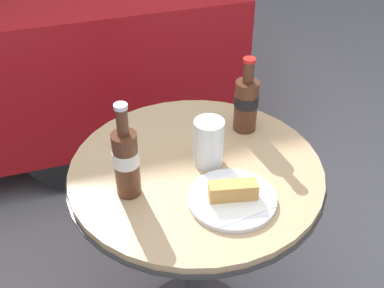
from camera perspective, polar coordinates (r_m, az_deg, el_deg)
The scene contains 5 objects.
bistro_table at distance 1.37m, azimuth 0.44°, elevation -8.13°, with size 0.68×0.68×0.71m.
cola_bottle_left at distance 1.36m, azimuth 6.44°, elevation 4.93°, with size 0.07×0.07×0.22m.
cola_bottle_right at distance 1.13m, azimuth -7.81°, elevation -1.92°, with size 0.06×0.06×0.25m.
drinking_glass at distance 1.23m, azimuth 2.00°, elevation -0.03°, with size 0.08×0.08×0.13m.
lunch_plate_near at distance 1.15m, azimuth 4.79°, elevation -6.25°, with size 0.21×0.21×0.06m.
Camera 1 is at (-0.31, -0.92, 1.50)m, focal length 45.00 mm.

